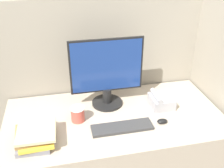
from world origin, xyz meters
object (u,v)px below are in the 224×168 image
Objects in this scene: keyboard at (122,127)px; desk_telephone at (161,101)px; coffee_cup at (78,114)px; monitor at (107,75)px; mouse at (162,121)px; book_stack at (35,136)px.

keyboard is 0.42m from desk_telephone.
monitor is at bearing 35.11° from coffee_cup.
keyboard is at bearing -150.29° from desk_telephone.
coffee_cup is at bearing 164.85° from mouse.
coffee_cup is (-0.25, -0.17, -0.20)m from monitor.
monitor is at bearing 96.75° from keyboard.
mouse is 0.25× the size of book_stack.
mouse is at bearing -15.15° from coffee_cup.
monitor is 5.06× the size of coffee_cup.
book_stack is (-0.53, -0.34, -0.21)m from monitor.
monitor is 1.83× the size of book_stack.
coffee_cup is 0.65m from desk_telephone.
monitor is 0.47m from desk_telephone.
monitor is 0.52m from mouse.
monitor is 0.36m from coffee_cup.
desk_telephone reaches higher than mouse.
keyboard is 0.57m from book_stack.
mouse is 0.86m from book_stack.
desk_telephone is at bearing 4.42° from coffee_cup.
desk_telephone is at bearing 13.29° from book_stack.
mouse is (0.29, -0.00, 0.01)m from keyboard.
keyboard is 1.41× the size of book_stack.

